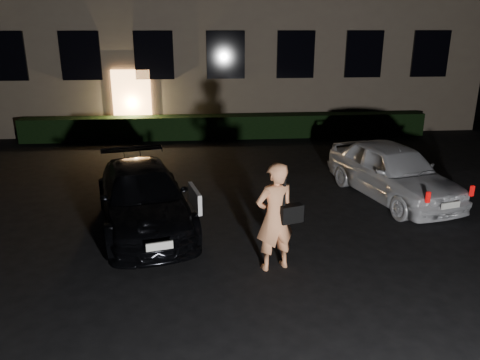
{
  "coord_description": "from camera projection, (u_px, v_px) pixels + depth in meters",
  "views": [
    {
      "loc": [
        -1.0,
        -6.73,
        4.11
      ],
      "look_at": [
        -0.25,
        2.0,
        1.16
      ],
      "focal_mm": 35.0,
      "sensor_mm": 36.0,
      "label": 1
    }
  ],
  "objects": [
    {
      "name": "man",
      "position": [
        275.0,
        217.0,
        7.97
      ],
      "size": [
        0.89,
        0.66,
        1.94
      ],
      "rotation": [
        0.0,
        0.0,
        3.45
      ],
      "color": "#EF9763",
      "rests_on": "ground"
    },
    {
      "name": "hatch",
      "position": [
        392.0,
        171.0,
        11.41
      ],
      "size": [
        2.57,
        4.29,
        1.37
      ],
      "rotation": [
        0.0,
        0.0,
        0.25
      ],
      "color": "silver",
      "rests_on": "ground"
    },
    {
      "name": "hedge",
      "position": [
        227.0,
        127.0,
        17.53
      ],
      "size": [
        15.0,
        0.7,
        0.85
      ],
      "primitive_type": "cube",
      "color": "black",
      "rests_on": "ground"
    },
    {
      "name": "sedan",
      "position": [
        143.0,
        197.0,
        9.85
      ],
      "size": [
        2.69,
        4.6,
        1.25
      ],
      "rotation": [
        0.0,
        0.0,
        0.23
      ],
      "color": "black",
      "rests_on": "ground"
    },
    {
      "name": "ground",
      "position": [
        265.0,
        284.0,
        7.75
      ],
      "size": [
        80.0,
        80.0,
        0.0
      ],
      "primitive_type": "plane",
      "color": "black",
      "rests_on": "ground"
    }
  ]
}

